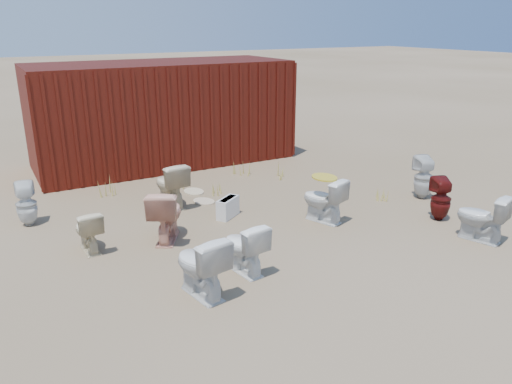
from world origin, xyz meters
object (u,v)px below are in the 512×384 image
toilet_back_a (26,204)px  toilet_back_yellowlid (323,200)px  toilet_back_beige_right (170,185)px  toilet_back_beige_left (88,231)px  toilet_front_e (482,217)px  toilet_front_a (200,265)px  toilet_front_pink (166,214)px  toilet_front_maroon (441,199)px  shipping_container (163,113)px  toilet_back_e (424,178)px  loose_tank (228,208)px  toilet_front_c (244,247)px

toilet_back_a → toilet_back_yellowlid: bearing=158.2°
toilet_back_beige_right → toilet_back_yellowlid: (2.03, -1.99, -0.03)m
toilet_back_beige_left → toilet_back_beige_right: toilet_back_beige_right is taller
toilet_front_e → toilet_front_a: bearing=-25.7°
toilet_front_pink → toilet_back_beige_left: toilet_front_pink is taller
toilet_front_maroon → toilet_back_beige_left: 5.84m
toilet_front_pink → toilet_back_a: toilet_front_pink is taller
toilet_front_a → toilet_front_e: (4.50, -0.60, -0.03)m
shipping_container → toilet_back_yellowlid: 5.29m
toilet_front_e → toilet_front_pink: bearing=-47.7°
toilet_front_e → toilet_front_maroon: bearing=-116.5°
toilet_front_a → toilet_back_a: bearing=-75.0°
toilet_front_maroon → toilet_back_a: toilet_front_maroon is taller
toilet_front_a → toilet_back_e: bearing=-176.1°
loose_tank → toilet_back_yellowlid: bearing=-70.6°
shipping_container → toilet_front_a: bearing=-105.7°
toilet_back_beige_right → toilet_front_maroon: bearing=138.5°
toilet_back_a → toilet_back_e: (6.89, -2.29, 0.04)m
toilet_front_pink → toilet_back_e: bearing=-155.9°
toilet_front_maroon → toilet_front_e: toilet_front_e is taller
loose_tank → toilet_front_a: bearing=-158.1°
toilet_front_pink → loose_tank: bearing=-132.4°
shipping_container → toilet_back_yellowlid: (1.03, -5.12, -0.81)m
toilet_back_a → loose_tank: toilet_back_a is taller
toilet_back_yellowlid → loose_tank: size_ratio=1.56×
toilet_front_pink → toilet_back_e: size_ratio=1.02×
toilet_front_pink → toilet_back_beige_right: 1.52m
toilet_back_a → toilet_front_a: bearing=120.3°
toilet_back_beige_left → toilet_back_a: bearing=-68.5°
toilet_back_yellowlid → toilet_front_pink: bearing=-32.5°
toilet_front_pink → toilet_front_maroon: size_ratio=1.12×
loose_tank → toilet_front_c: bearing=-144.8°
toilet_back_e → toilet_front_maroon: bearing=75.8°
toilet_back_beige_right → toilet_front_pink: bearing=63.1°
toilet_back_beige_left → loose_tank: bearing=-177.6°
toilet_front_e → toilet_back_e: toilet_back_e is taller
toilet_front_c → toilet_back_beige_right: 2.96m
toilet_front_c → toilet_front_maroon: (3.88, 0.04, 0.01)m
toilet_front_a → toilet_back_e: toilet_back_e is taller
toilet_back_yellowlid → loose_tank: (-1.35, 0.98, -0.22)m
shipping_container → toilet_back_beige_right: bearing=-107.6°
toilet_front_c → loose_tank: bearing=-118.1°
toilet_front_pink → toilet_back_beige_left: size_ratio=1.30×
toilet_front_pink → toilet_front_c: 1.66m
toilet_back_yellowlid → toilet_back_e: size_ratio=0.94×
toilet_front_maroon → toilet_back_e: size_ratio=0.91×
toilet_front_c → toilet_back_a: 4.07m
toilet_front_maroon → toilet_front_pink: bearing=3.1°
shipping_container → toilet_back_e: size_ratio=7.19×
toilet_front_maroon → toilet_back_beige_right: toilet_back_beige_right is taller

